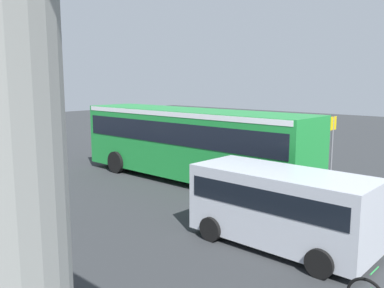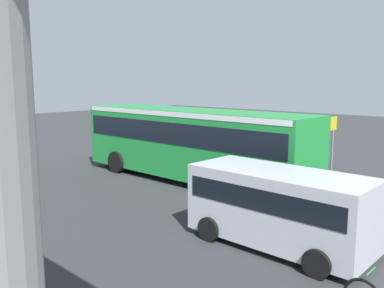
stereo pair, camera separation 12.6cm
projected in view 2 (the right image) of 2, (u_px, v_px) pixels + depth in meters
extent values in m
plane|color=#2D3033|center=(173.00, 175.00, 19.17)|extent=(80.00, 80.00, 0.00)
cube|color=#1E8C38|center=(191.00, 142.00, 17.87)|extent=(11.50, 2.55, 2.86)
cube|color=black|center=(191.00, 131.00, 17.79)|extent=(11.04, 2.59, 0.90)
cube|color=white|center=(191.00, 112.00, 17.67)|extent=(11.27, 2.58, 0.20)
cube|color=black|center=(112.00, 125.00, 21.69)|extent=(0.04, 2.24, 1.20)
cylinder|color=black|center=(117.00, 162.00, 19.60)|extent=(1.04, 0.30, 1.04)
cylinder|color=black|center=(156.00, 155.00, 21.45)|extent=(1.04, 0.30, 1.04)
cylinder|color=black|center=(241.00, 189.00, 14.66)|extent=(1.04, 0.30, 1.04)
cylinder|color=black|center=(278.00, 177.00, 16.51)|extent=(1.04, 0.30, 1.04)
cube|color=#B7BCC6|center=(279.00, 206.00, 10.75)|extent=(4.80, 1.95, 1.86)
cube|color=black|center=(280.00, 193.00, 10.70)|extent=(4.42, 1.98, 0.56)
cylinder|color=black|center=(209.00, 229.00, 11.23)|extent=(0.68, 0.22, 0.68)
cylinder|color=black|center=(250.00, 212.00, 12.64)|extent=(0.68, 0.22, 0.68)
cylinder|color=black|center=(317.00, 263.00, 9.10)|extent=(0.68, 0.22, 0.68)
cylinder|color=black|center=(352.00, 239.00, 10.51)|extent=(0.68, 0.22, 0.68)
cylinder|color=green|center=(371.00, 271.00, 7.49)|extent=(0.02, 0.44, 0.02)
torus|color=black|center=(349.00, 225.00, 11.44)|extent=(0.72, 0.06, 0.72)
cube|color=orange|center=(368.00, 224.00, 11.06)|extent=(0.89, 0.04, 0.04)
cylinder|color=orange|center=(376.00, 218.00, 10.90)|extent=(0.03, 0.03, 0.40)
cube|color=black|center=(376.00, 211.00, 10.87)|extent=(0.20, 0.08, 0.04)
cylinder|color=orange|center=(354.00, 207.00, 11.27)|extent=(0.02, 0.44, 0.02)
cylinder|color=#2D2D38|center=(138.00, 149.00, 24.06)|extent=(0.32, 0.32, 0.85)
cylinder|color=#19724C|center=(138.00, 136.00, 23.94)|extent=(0.38, 0.38, 0.70)
sphere|color=tan|center=(138.00, 128.00, 23.87)|extent=(0.22, 0.22, 0.22)
cylinder|color=slate|center=(332.00, 148.00, 18.41)|extent=(0.08, 0.08, 2.80)
cube|color=yellow|center=(334.00, 123.00, 18.24)|extent=(0.04, 0.60, 0.60)
cube|color=silver|center=(270.00, 181.00, 17.99)|extent=(2.00, 0.20, 0.01)
cube|color=silver|center=(202.00, 168.00, 20.68)|extent=(2.00, 0.20, 0.01)
cube|color=silver|center=(150.00, 158.00, 23.37)|extent=(2.00, 0.20, 0.01)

